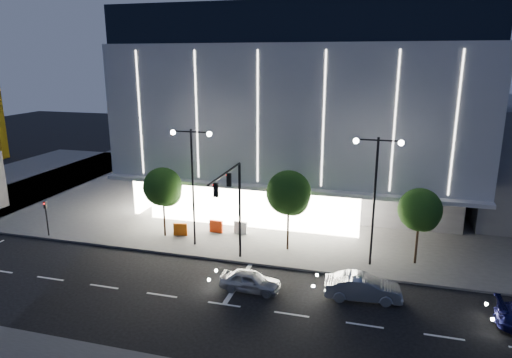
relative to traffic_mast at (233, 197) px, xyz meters
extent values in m
plane|color=black|center=(-1.00, -3.34, -5.03)|extent=(160.00, 160.00, 0.00)
cube|color=#474747|center=(4.00, 20.66, -4.95)|extent=(70.00, 40.00, 0.15)
cube|color=#4C4C51|center=(2.00, 20.66, -3.03)|extent=(28.00, 21.00, 4.00)
cube|color=#A2A3A8|center=(2.00, 18.66, 4.47)|extent=(30.00, 25.00, 11.00)
cube|color=black|center=(2.00, 18.66, 11.47)|extent=(29.40, 24.50, 3.00)
cube|color=white|center=(-1.00, 7.36, -3.03)|extent=(18.00, 0.40, 3.60)
cube|color=white|center=(-11.80, 12.66, -3.03)|extent=(0.40, 10.00, 3.60)
cube|color=#A2A3A8|center=(2.00, 6.36, -0.93)|extent=(30.00, 2.00, 0.30)
cube|color=white|center=(2.00, 6.14, 4.47)|extent=(24.00, 0.06, 10.00)
cylinder|color=black|center=(0.00, 1.46, -1.53)|extent=(0.18, 0.18, 7.00)
cylinder|color=black|center=(0.00, -1.44, 1.97)|extent=(0.14, 5.80, 0.14)
cube|color=black|center=(0.00, -0.74, 1.37)|extent=(0.28, 0.18, 0.85)
cube|color=black|center=(0.00, -3.14, 1.37)|extent=(0.28, 0.18, 0.85)
sphere|color=#FF0C0C|center=(-0.12, -0.74, 1.67)|extent=(0.14, 0.14, 0.14)
cylinder|color=black|center=(-4.00, 2.66, -0.53)|extent=(0.16, 0.16, 9.00)
cylinder|color=black|center=(-4.70, 2.66, 3.77)|extent=(1.40, 0.10, 0.10)
cylinder|color=black|center=(-3.30, 2.66, 3.77)|extent=(1.40, 0.10, 0.10)
sphere|color=white|center=(-5.40, 2.66, 3.67)|extent=(0.36, 0.36, 0.36)
sphere|color=white|center=(-2.60, 2.66, 3.67)|extent=(0.36, 0.36, 0.36)
cylinder|color=black|center=(9.00, 2.66, -0.53)|extent=(0.16, 0.16, 9.00)
cylinder|color=black|center=(8.30, 2.66, 3.77)|extent=(1.40, 0.10, 0.10)
cylinder|color=black|center=(9.70, 2.66, 3.77)|extent=(1.40, 0.10, 0.10)
sphere|color=white|center=(7.60, 2.66, 3.67)|extent=(0.36, 0.36, 0.36)
sphere|color=white|center=(10.40, 2.66, 3.67)|extent=(0.36, 0.36, 0.36)
cylinder|color=black|center=(-16.00, 1.16, -3.53)|extent=(0.12, 0.12, 3.00)
cube|color=black|center=(-16.00, 1.16, -2.33)|extent=(0.22, 0.16, 0.55)
sphere|color=#FF0C0C|center=(-16.00, 1.05, -2.18)|extent=(0.10, 0.10, 0.10)
cylinder|color=black|center=(-7.00, 3.66, -3.14)|extent=(0.16, 0.16, 3.78)
sphere|color=#133A0F|center=(-7.00, 3.66, -0.82)|extent=(3.02, 3.02, 3.02)
sphere|color=#133A0F|center=(-6.70, 3.86, -1.36)|extent=(2.16, 2.16, 2.16)
sphere|color=#133A0F|center=(-7.25, 3.51, -1.14)|extent=(1.94, 1.94, 1.94)
cylinder|color=black|center=(3.00, 3.66, -3.00)|extent=(0.16, 0.16, 4.06)
sphere|color=#133A0F|center=(3.00, 3.66, -0.50)|extent=(3.25, 3.25, 3.25)
sphere|color=#133A0F|center=(3.30, 3.86, -1.08)|extent=(2.32, 2.32, 2.32)
sphere|color=#133A0F|center=(2.75, 3.51, -0.85)|extent=(2.09, 2.09, 2.09)
cylinder|color=black|center=(12.00, 3.66, -3.21)|extent=(0.16, 0.16, 3.64)
sphere|color=#133A0F|center=(12.00, 3.66, -0.97)|extent=(2.91, 2.91, 2.91)
sphere|color=#133A0F|center=(12.30, 3.86, -1.49)|extent=(2.08, 2.08, 2.08)
sphere|color=#133A0F|center=(11.75, 3.51, -1.28)|extent=(1.87, 1.87, 1.87)
imported|color=#AEB1B6|center=(2.00, -2.82, -4.38)|extent=(3.82, 1.62, 1.29)
imported|color=#B9BDC1|center=(8.72, -2.01, -4.29)|extent=(4.62, 1.98, 1.48)
cube|color=#D4520B|center=(-5.82, 4.04, -4.38)|extent=(1.13, 0.47, 1.00)
cube|color=#F1370D|center=(-3.31, 5.43, -4.38)|extent=(1.11, 0.31, 1.00)
cube|color=silver|center=(-1.29, 5.70, -4.38)|extent=(1.13, 0.42, 1.00)
camera|label=1|loc=(9.18, -27.27, 8.88)|focal=32.00mm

